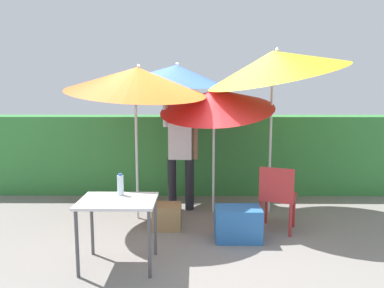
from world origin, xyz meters
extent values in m
plane|color=gray|center=(0.00, 0.00, 0.00)|extent=(24.00, 24.00, 0.00)
cube|color=#38843D|center=(0.00, 1.73, 0.71)|extent=(8.00, 0.70, 1.43)
cylinder|color=silver|center=(0.33, 0.52, 0.80)|extent=(0.04, 0.04, 1.60)
cone|color=red|center=(0.37, 0.51, 1.75)|extent=(1.78, 1.76, 0.84)
sphere|color=silver|center=(0.40, 0.50, 1.92)|extent=(0.05, 0.05, 0.05)
cylinder|color=silver|center=(-0.80, 0.21, 0.93)|extent=(0.04, 0.04, 1.85)
cone|color=#EA5919|center=(-0.78, 0.22, 2.03)|extent=(2.03, 2.02, 0.76)
sphere|color=silver|center=(-0.75, 0.23, 2.22)|extent=(0.05, 0.05, 0.05)
cylinder|color=silver|center=(1.19, 0.50, 1.05)|extent=(0.04, 0.04, 2.10)
cone|color=yellow|center=(1.21, 0.47, 2.27)|extent=(2.15, 2.10, 1.01)
sphere|color=silver|center=(1.23, 0.43, 2.47)|extent=(0.05, 0.05, 0.05)
cylinder|color=silver|center=(-0.29, 1.10, 1.01)|extent=(0.04, 0.04, 2.03)
cone|color=blue|center=(-0.27, 1.11, 2.16)|extent=(1.61, 1.59, 0.61)
sphere|color=silver|center=(-0.25, 1.12, 2.32)|extent=(0.05, 0.05, 0.05)
cylinder|color=black|center=(-0.32, 0.65, 0.41)|extent=(0.14, 0.14, 0.82)
cylinder|color=black|center=(-0.04, 0.63, 0.41)|extent=(0.14, 0.14, 0.82)
cube|color=silver|center=(-0.18, 0.64, 1.10)|extent=(0.38, 0.25, 0.56)
sphere|color=#8C6647|center=(-0.18, 0.64, 1.49)|extent=(0.22, 0.22, 0.22)
cylinder|color=silver|center=(-0.41, 0.66, 1.60)|extent=(0.10, 0.10, 0.56)
cylinder|color=#8C6647|center=(0.05, 0.62, 1.08)|extent=(0.10, 0.10, 0.52)
cylinder|color=#B72D2D|center=(1.41, -0.12, 0.22)|extent=(0.04, 0.04, 0.44)
cylinder|color=#B72D2D|center=(1.06, 0.02, 0.22)|extent=(0.04, 0.04, 0.44)
cylinder|color=#B72D2D|center=(1.27, -0.48, 0.22)|extent=(0.04, 0.04, 0.44)
cylinder|color=#B72D2D|center=(0.92, -0.34, 0.22)|extent=(0.04, 0.04, 0.44)
cube|color=#B72D2D|center=(1.16, -0.23, 0.47)|extent=(0.57, 0.57, 0.05)
cube|color=#B72D2D|center=(1.09, -0.42, 0.69)|extent=(0.42, 0.20, 0.40)
cube|color=#2D6BB7|center=(0.59, -0.57, 0.21)|extent=(0.58, 0.38, 0.42)
cube|color=#9E7A4C|center=(-0.34, -0.19, 0.17)|extent=(0.39, 0.33, 0.33)
cylinder|color=#4C4C51|center=(-0.41, -1.00, 0.35)|extent=(0.04, 0.04, 0.70)
cylinder|color=#4C4C51|center=(-1.13, -1.00, 0.35)|extent=(0.04, 0.04, 0.70)
cylinder|color=#4C4C51|center=(-0.41, -1.52, 0.35)|extent=(0.04, 0.04, 0.70)
cylinder|color=#4C4C51|center=(-1.13, -1.52, 0.35)|extent=(0.04, 0.04, 0.70)
cube|color=silver|center=(-0.77, -1.26, 0.71)|extent=(0.80, 0.60, 0.03)
cylinder|color=silver|center=(-0.77, -1.09, 0.84)|extent=(0.07, 0.07, 0.22)
cylinder|color=#2D60B7|center=(-0.77, -1.09, 0.96)|extent=(0.04, 0.04, 0.02)
camera|label=1|loc=(0.04, -4.87, 1.83)|focal=33.35mm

